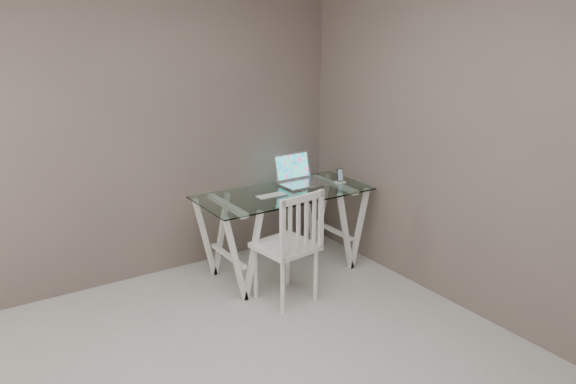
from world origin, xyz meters
name	(u,v)px	position (x,y,z in m)	size (l,w,h in m)	color
room	(248,122)	(-0.06, 0.02, 1.72)	(4.50, 4.52, 2.71)	#ABA8A4
desk	(284,231)	(1.17, 1.64, 0.38)	(1.50, 0.70, 0.75)	silver
chair	(292,242)	(0.92, 1.13, 0.51)	(0.47, 0.47, 0.93)	silver
laptop	(298,176)	(1.43, 1.80, 0.81)	(0.38, 0.33, 0.26)	silver
keyboard	(271,196)	(1.02, 1.60, 0.75)	(0.26, 0.11, 0.01)	silver
mouse	(301,198)	(1.17, 1.37, 0.77)	(0.12, 0.07, 0.04)	silver
phone_dock	(340,179)	(1.76, 1.60, 0.78)	(0.07, 0.07, 0.13)	white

